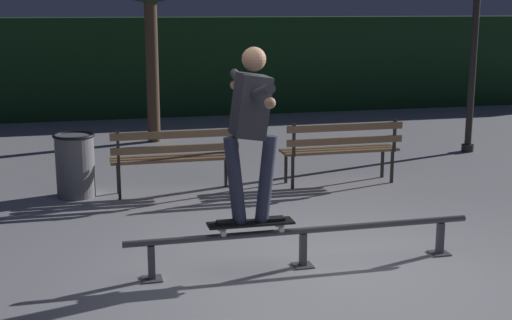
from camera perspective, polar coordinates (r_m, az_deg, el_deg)
ground_plane at (r=6.48m, az=4.32°, el=-9.09°), size 90.00×90.00×0.00m
hedge_backdrop at (r=16.00m, az=-7.08°, el=7.49°), size 24.00×1.20×2.12m
grind_rail at (r=6.57m, az=3.80°, el=-6.19°), size 3.27×0.18×0.37m
skateboard at (r=6.39m, az=-0.43°, el=-5.13°), size 0.78×0.20×0.09m
skateboarder at (r=6.18m, az=-0.41°, el=3.19°), size 0.62×1.41×1.56m
park_bench_leftmost at (r=9.02m, az=-6.54°, el=0.53°), size 1.60×0.42×0.88m
park_bench_left_center at (r=9.56m, az=6.89°, el=1.18°), size 1.60×0.42×0.88m
trash_can at (r=9.19m, az=-14.29°, el=-0.35°), size 0.52×0.52×0.80m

